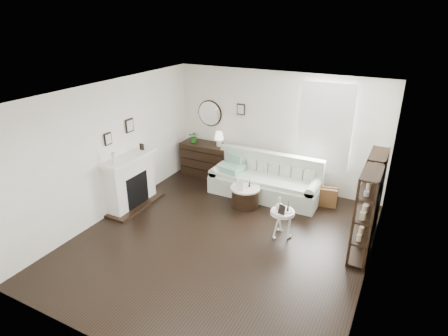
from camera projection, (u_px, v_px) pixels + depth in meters
The scene contains 18 objects.
room at pixel (308, 125), 8.18m from camera, with size 5.50×5.50×5.50m.
fireplace at pixel (131, 183), 7.92m from camera, with size 0.50×1.40×1.84m.
shelf_unit_far at pixel (372, 194), 6.88m from camera, with size 0.30×0.80×1.60m.
shelf_unit_near at pixel (365, 216), 6.14m from camera, with size 0.30×0.80×1.60m.
sofa at pixel (265, 182), 8.47m from camera, with size 2.46×0.85×0.96m.
quilt at pixel (231, 168), 8.61m from camera, with size 0.55×0.45×0.14m, color #258965.
suitcase at pixel (322, 196), 8.08m from camera, with size 0.62×0.21×0.41m, color brown.
dresser at pixel (206, 159), 9.49m from camera, with size 1.26×0.54×0.84m.
table_lamp at pixel (219, 139), 9.10m from camera, with size 0.23×0.23×0.36m, color white, non-canonical shape.
potted_plant at pixel (194, 137), 9.36m from camera, with size 0.27×0.23×0.29m, color #23621C.
drum_table at pixel (245, 196), 8.03m from camera, with size 0.64×0.64×0.44m.
pedestal_table at pixel (282, 213), 6.85m from camera, with size 0.44×0.44×0.54m.
eiffel_drum at pixel (249, 183), 7.92m from camera, with size 0.10×0.10×0.17m, color black, non-canonical shape.
bottle_drum at pixel (237, 181), 7.90m from camera, with size 0.06×0.06×0.27m, color silver.
card_frame_drum at pixel (240, 185), 7.79m from camera, with size 0.15×0.01×0.20m, color white.
eiffel_ped at pixel (288, 207), 6.78m from camera, with size 0.11×0.11×0.19m, color black, non-canonical shape.
flask_ped at pixel (279, 203), 6.83m from camera, with size 0.13×0.13×0.25m, color silver, non-canonical shape.
card_frame_ped at pixel (282, 210), 6.69m from camera, with size 0.13×0.01×0.18m, color black.
Camera 1 is at (2.72, -5.16, 3.93)m, focal length 30.00 mm.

